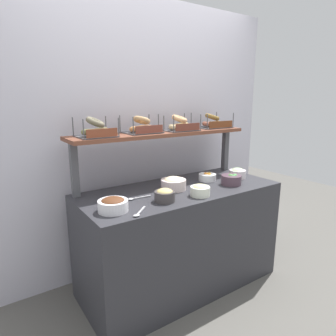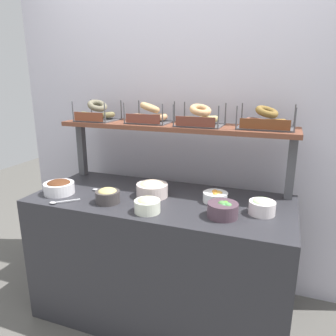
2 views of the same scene
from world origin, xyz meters
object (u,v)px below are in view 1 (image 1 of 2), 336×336
(bowl_scallion_spread, at_px, (237,173))
(bowl_chocolate_spread, at_px, (113,204))
(bagel_basket_cinnamon_raisin, at_px, (212,123))
(bowl_potato_salad, at_px, (173,183))
(bowl_veggie_mix, at_px, (231,179))
(bagel_basket_poppy, at_px, (96,130))
(bowl_hummus, at_px, (165,195))
(bagel_basket_sesame, at_px, (142,127))
(bagel_basket_plain, at_px, (179,125))
(serving_spoon_by_edge, at_px, (136,198))
(bowl_egg_salad, at_px, (200,190))
(bowl_fruit_salad, at_px, (207,177))
(serving_spoon_near_plate, at_px, (139,213))

(bowl_scallion_spread, distance_m, bowl_chocolate_spread, 1.27)
(bowl_scallion_spread, distance_m, bagel_basket_cinnamon_raisin, 0.54)
(bowl_scallion_spread, relative_size, bagel_basket_cinnamon_raisin, 0.43)
(bowl_potato_salad, bearing_deg, bowl_veggie_mix, -18.04)
(bowl_chocolate_spread, height_order, bagel_basket_poppy, bagel_basket_poppy)
(bowl_hummus, bearing_deg, bowl_chocolate_spread, 175.73)
(bowl_veggie_mix, bearing_deg, bagel_basket_sesame, 145.14)
(bagel_basket_poppy, relative_size, bagel_basket_plain, 0.93)
(bagel_basket_sesame, bearing_deg, bowl_chocolate_spread, -137.07)
(serving_spoon_by_edge, bearing_deg, bowl_egg_salad, -25.06)
(bowl_egg_salad, xyz_separation_m, bowl_hummus, (-0.28, 0.05, 0.00))
(bowl_hummus, relative_size, bagel_basket_sesame, 0.52)
(bowl_veggie_mix, relative_size, bowl_fruit_salad, 1.11)
(bowl_hummus, relative_size, bagel_basket_plain, 0.50)
(bowl_fruit_salad, relative_size, bowl_chocolate_spread, 0.78)
(bowl_veggie_mix, relative_size, serving_spoon_near_plate, 1.15)
(bowl_veggie_mix, relative_size, bagel_basket_plain, 0.57)
(bowl_potato_salad, xyz_separation_m, bagel_basket_sesame, (-0.13, 0.27, 0.43))
(serving_spoon_near_plate, bearing_deg, bowl_egg_salad, 6.32)
(bowl_egg_salad, relative_size, bowl_scallion_spread, 1.01)
(bagel_basket_poppy, height_order, bagel_basket_sesame, bagel_basket_poppy)
(bowl_fruit_salad, bearing_deg, bagel_basket_cinnamon_raisin, 42.86)
(bowl_egg_salad, height_order, bagel_basket_poppy, bagel_basket_poppy)
(bowl_potato_salad, xyz_separation_m, bowl_veggie_mix, (0.48, -0.16, -0.01))
(bowl_chocolate_spread, relative_size, bagel_basket_sesame, 0.68)
(bowl_hummus, height_order, bagel_basket_sesame, bagel_basket_sesame)
(bagel_basket_poppy, bearing_deg, bowl_chocolate_spread, -99.06)
(bowl_egg_salad, relative_size, bowl_chocolate_spread, 0.75)
(bagel_basket_sesame, bearing_deg, serving_spoon_near_plate, -121.87)
(bowl_veggie_mix, relative_size, bagel_basket_poppy, 0.61)
(bowl_scallion_spread, xyz_separation_m, bagel_basket_plain, (-0.44, 0.29, 0.43))
(bowl_veggie_mix, distance_m, bagel_basket_sesame, 0.86)
(bowl_potato_salad, height_order, bowl_chocolate_spread, bowl_potato_salad)
(bowl_fruit_salad, relative_size, bagel_basket_poppy, 0.55)
(bowl_hummus, relative_size, serving_spoon_near_plate, 1.01)
(bowl_egg_salad, bearing_deg, bowl_scallion_spread, 17.87)
(bowl_fruit_salad, height_order, bagel_basket_cinnamon_raisin, bagel_basket_cinnamon_raisin)
(bowl_scallion_spread, bearing_deg, bowl_potato_salad, 176.32)
(serving_spoon_near_plate, xyz_separation_m, bagel_basket_plain, (0.71, 0.54, 0.47))
(bowl_egg_salad, xyz_separation_m, bowl_scallion_spread, (0.60, 0.20, 0.00))
(bowl_fruit_salad, bearing_deg, bowl_veggie_mix, -67.68)
(bagel_basket_sesame, bearing_deg, bagel_basket_plain, -3.48)
(bowl_fruit_salad, distance_m, serving_spoon_near_plate, 0.94)
(bagel_basket_sesame, bearing_deg, bowl_potato_salad, -64.69)
(bowl_chocolate_spread, height_order, bagel_basket_sesame, bagel_basket_sesame)
(bowl_potato_salad, bearing_deg, bagel_basket_poppy, 155.40)
(bowl_veggie_mix, height_order, serving_spoon_by_edge, bowl_veggie_mix)
(serving_spoon_near_plate, height_order, serving_spoon_by_edge, same)
(serving_spoon_by_edge, height_order, bagel_basket_sesame, bagel_basket_sesame)
(bagel_basket_cinnamon_raisin, bearing_deg, bowl_potato_salad, -156.93)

